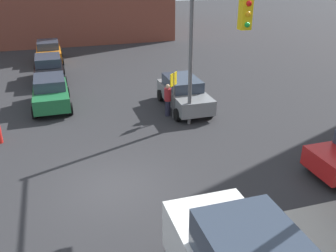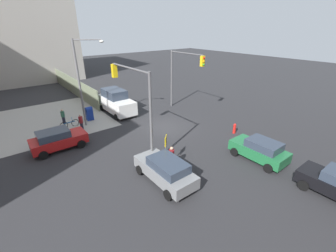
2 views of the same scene
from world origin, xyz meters
name	(u,v)px [view 1 (image 1 of 2)]	position (x,y,z in m)	size (l,w,h in m)	color
ground_plane	(114,187)	(0.00, 0.00, 0.00)	(120.00, 120.00, 0.00)	#28282B
traffic_signal_nw_corner	(209,36)	(-2.54, 4.50, 4.61)	(5.17, 0.36, 6.50)	#59595B
warning_sign_two_way	(173,87)	(-5.40, 3.97, 1.64)	(0.48, 0.48, 2.40)	#4C4C4C
coupe_green	(51,92)	(-8.87, -1.88, 0.84)	(3.97, 2.02, 1.62)	#1E6638
sedan_orange	(49,52)	(-18.93, -1.82, 0.84)	(3.83, 2.02, 1.62)	orange
coupe_gray	(184,93)	(-6.62, 4.95, 0.84)	(4.45, 2.02, 1.62)	slate
hatchback_black	(49,69)	(-13.81, -1.89, 0.84)	(4.00, 2.02, 1.62)	black
pedestrian_waiting	(168,100)	(-5.80, 3.80, 0.88)	(0.36, 0.36, 1.69)	maroon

